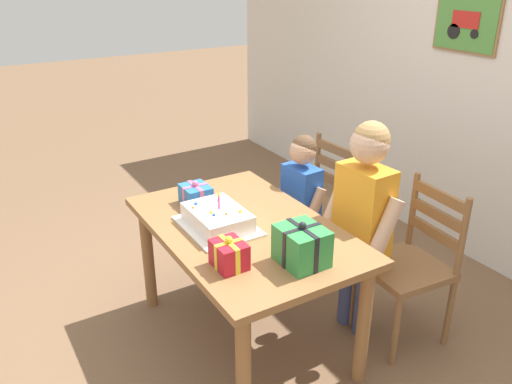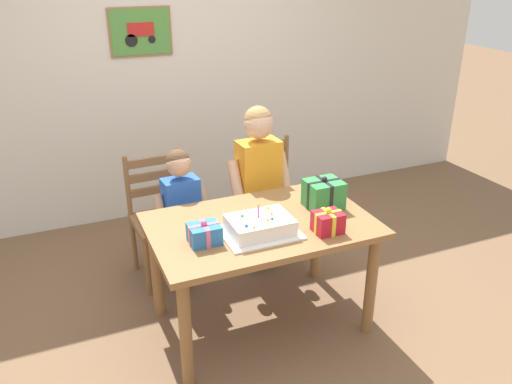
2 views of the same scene
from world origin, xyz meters
name	(u,v)px [view 1 (image 1 of 2)]	position (x,y,z in m)	size (l,w,h in m)	color
ground_plane	(245,337)	(0.00, 0.00, 0.00)	(20.00, 20.00, 0.00)	brown
back_wall	(496,80)	(0.00, 1.92, 1.30)	(6.40, 0.11, 2.60)	silver
dining_table	(244,243)	(0.00, 0.00, 0.63)	(1.34, 0.85, 0.73)	olive
birthday_cake	(217,219)	(-0.06, -0.13, 0.78)	(0.44, 0.34, 0.19)	white
gift_box_red_large	(196,195)	(-0.39, -0.10, 0.79)	(0.18, 0.15, 0.14)	#286BB7
gift_box_beside_cake	(302,246)	(0.45, 0.05, 0.82)	(0.23, 0.20, 0.21)	#2D8E42
gift_box_corner_small	(229,254)	(0.31, -0.26, 0.80)	(0.17, 0.14, 0.16)	red
chair_left	(317,207)	(-0.43, 0.83, 0.47)	(0.44, 0.44, 0.92)	brown
chair_right	(411,264)	(0.43, 0.83, 0.47)	(0.45, 0.45, 0.92)	brown
child_older	(363,210)	(0.24, 0.61, 0.78)	(0.47, 0.27, 1.28)	#38426B
child_younger	(301,197)	(-0.33, 0.61, 0.63)	(0.39, 0.23, 1.04)	#38426B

